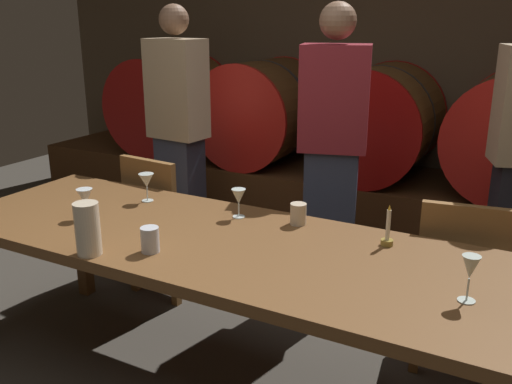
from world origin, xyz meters
name	(u,v)px	position (x,y,z in m)	size (l,w,h in m)	color
back_wall	(401,63)	(0.00, 3.05, 1.30)	(6.76, 0.24, 2.60)	brown
barrel_shelf	(373,206)	(0.00, 2.50, 0.25)	(6.08, 0.90, 0.50)	#4C2D16
wine_barrel_far_left	(172,104)	(-1.90, 2.50, 0.91)	(0.84, 0.87, 0.84)	brown
wine_barrel_left	(262,112)	(-0.98, 2.50, 0.91)	(0.84, 0.87, 0.84)	brown
wine_barrel_center	(378,122)	(0.00, 2.50, 0.91)	(0.84, 0.87, 0.84)	brown
dining_table	(231,254)	(0.02, 0.34, 0.68)	(2.76, 0.89, 0.75)	brown
chair_left	(163,218)	(-0.86, 0.98, 0.49)	(0.43, 0.43, 0.88)	brown
chair_right	(461,277)	(0.88, 1.00, 0.49)	(0.45, 0.45, 0.88)	brown
guest_left	(179,133)	(-1.11, 1.52, 0.89)	(0.40, 0.27, 1.74)	#33384C
guest_center	(332,156)	(0.06, 1.40, 0.89)	(0.43, 0.34, 1.74)	#33384C
candle_center	(387,235)	(0.61, 0.61, 0.80)	(0.05, 0.05, 0.18)	olive
pitcher	(88,229)	(-0.42, -0.05, 0.86)	(0.10, 0.10, 0.22)	beige
wine_glass_far_left	(85,197)	(-0.74, 0.26, 0.85)	(0.08, 0.08, 0.14)	white
wine_glass_center_left	(146,181)	(-0.64, 0.59, 0.85)	(0.08, 0.08, 0.15)	silver
wine_glass_center_right	(239,197)	(-0.10, 0.61, 0.85)	(0.07, 0.07, 0.14)	silver
wine_glass_far_right	(470,269)	(0.98, 0.26, 0.87)	(0.06, 0.06, 0.17)	silver
cup_left	(150,240)	(-0.21, 0.08, 0.80)	(0.08, 0.08, 0.11)	silver
cup_right	(298,214)	(0.18, 0.66, 0.80)	(0.07, 0.07, 0.10)	beige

